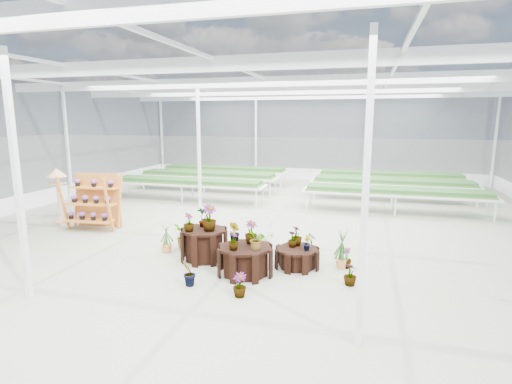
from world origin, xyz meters
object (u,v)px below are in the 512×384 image
(plinth_low, at_px, (297,258))
(bird_table, at_px, (59,196))
(plinth_tall, at_px, (204,244))
(plinth_mid, at_px, (245,260))
(shelf_rack, at_px, (92,202))

(plinth_low, xyz_separation_m, bird_table, (-7.87, 1.68, 0.67))
(bird_table, bearing_deg, plinth_tall, -27.36)
(plinth_low, bearing_deg, plinth_mid, -145.01)
(plinth_low, relative_size, shelf_rack, 0.59)
(shelf_rack, distance_m, bird_table, 1.39)
(plinth_low, height_order, shelf_rack, shelf_rack)
(plinth_mid, bearing_deg, plinth_tall, 153.43)
(plinth_tall, relative_size, bird_table, 0.61)
(plinth_low, bearing_deg, bird_table, 167.97)
(plinth_tall, xyz_separation_m, plinth_mid, (1.20, -0.60, -0.06))
(plinth_mid, xyz_separation_m, shelf_rack, (-5.49, 2.17, 0.52))
(bird_table, bearing_deg, shelf_rack, -18.35)
(shelf_rack, height_order, bird_table, bird_table)
(plinth_low, distance_m, bird_table, 8.07)
(shelf_rack, relative_size, bird_table, 0.92)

